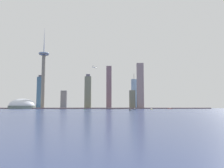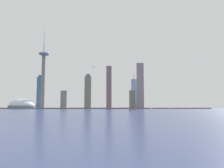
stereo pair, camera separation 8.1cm
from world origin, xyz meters
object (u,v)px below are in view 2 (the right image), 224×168
at_px(channel_buoy_0, 152,109).
at_px(skyscraper_1, 140,86).
at_px(observation_tower, 43,69).
at_px(skyscraper_3, 109,87).
at_px(boat_3, 130,110).
at_px(skyscraper_4, 134,94).
at_px(skyscraper_6, 88,92).
at_px(boat_2, 135,109).
at_px(skyscraper_5, 132,99).
at_px(airplane, 95,67).
at_px(boat_1, 151,109).
at_px(stadium_dome, 22,106).
at_px(skyscraper_8, 140,89).
at_px(boat_0, 170,109).
at_px(channel_buoy_2, 74,109).
at_px(skyscraper_2, 40,92).
at_px(skyscraper_7, 64,100).
at_px(skyscraper_0, 87,101).
at_px(channel_buoy_1, 85,109).

bearing_deg(channel_buoy_0, skyscraper_1, 90.02).
relative_size(observation_tower, skyscraper_3, 1.91).
bearing_deg(boat_3, observation_tower, 59.43).
relative_size(skyscraper_4, skyscraper_6, 1.09).
height_order(observation_tower, boat_2, observation_tower).
height_order(skyscraper_3, boat_2, skyscraper_3).
bearing_deg(skyscraper_5, airplane, 168.75).
height_order(skyscraper_3, skyscraper_6, skyscraper_3).
bearing_deg(observation_tower, boat_1, -31.93).
bearing_deg(skyscraper_6, skyscraper_5, -4.64).
bearing_deg(observation_tower, skyscraper_1, -6.67).
distance_m(boat_1, channel_buoy_0, 20.09).
xyz_separation_m(skyscraper_1, skyscraper_3, (-121.94, 76.81, 0.16)).
bearing_deg(stadium_dome, skyscraper_3, 11.43).
relative_size(stadium_dome, skyscraper_4, 0.68).
height_order(skyscraper_8, airplane, airplane).
distance_m(boat_3, airplane, 401.43).
bearing_deg(channel_buoy_0, boat_0, 57.19).
height_order(boat_1, channel_buoy_2, boat_1).
distance_m(skyscraper_6, boat_3, 364.16).
relative_size(skyscraper_4, boat_3, 11.80).
height_order(skyscraper_1, skyscraper_8, skyscraper_1).
bearing_deg(skyscraper_4, skyscraper_5, -102.47).
distance_m(skyscraper_4, skyscraper_5, 87.24).
relative_size(skyscraper_2, airplane, 5.83).
bearing_deg(skyscraper_7, skyscraper_5, -14.74).
relative_size(skyscraper_1, skyscraper_2, 1.25).
bearing_deg(channel_buoy_2, skyscraper_8, 34.52).
height_order(boat_1, channel_buoy_0, boat_1).
bearing_deg(skyscraper_5, boat_0, -36.12).
bearing_deg(stadium_dome, channel_buoy_0, -26.46).
distance_m(observation_tower, skyscraper_7, 153.92).
bearing_deg(skyscraper_3, stadium_dome, -168.57).
relative_size(observation_tower, airplane, 13.93).
bearing_deg(observation_tower, channel_buoy_0, -34.11).
distance_m(skyscraper_0, skyscraper_5, 212.87).
relative_size(observation_tower, skyscraper_1, 1.91).
height_order(boat_0, channel_buoy_1, boat_0).
height_order(skyscraper_3, channel_buoy_2, skyscraper_3).
bearing_deg(channel_buoy_1, skyscraper_0, 93.99).
xyz_separation_m(observation_tower, boat_3, (318.21, -346.02, -161.40)).
relative_size(observation_tower, channel_buoy_1, 117.18).
xyz_separation_m(skyscraper_0, airplane, (37.14, -69.26, 139.81)).
distance_m(skyscraper_0, airplane, 160.38).
bearing_deg(skyscraper_6, channel_buoy_0, -50.51).
height_order(skyscraper_0, channel_buoy_2, skyscraper_0).
xyz_separation_m(skyscraper_0, channel_buoy_0, (218.12, -335.98, -28.63)).
bearing_deg(boat_3, boat_1, -19.58).
height_order(skyscraper_0, skyscraper_6, skyscraper_6).
relative_size(skyscraper_0, channel_buoy_1, 22.31).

